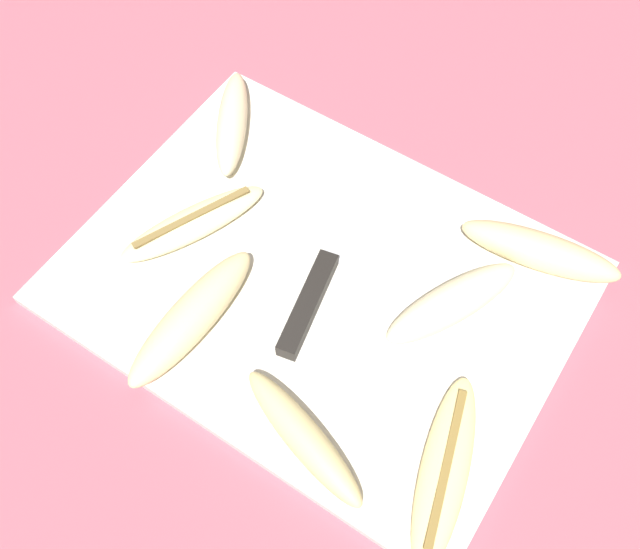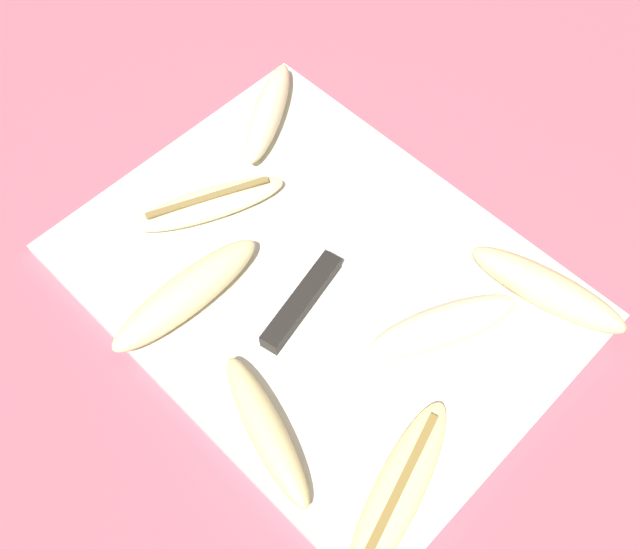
{
  "view_description": "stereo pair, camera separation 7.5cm",
  "coord_description": "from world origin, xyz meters",
  "px_view_note": "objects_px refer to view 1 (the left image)",
  "views": [
    {
      "loc": [
        0.21,
        -0.32,
        0.67
      ],
      "look_at": [
        0.0,
        0.0,
        0.02
      ],
      "focal_mm": 42.0,
      "sensor_mm": 36.0,
      "label": 1
    },
    {
      "loc": [
        0.27,
        -0.27,
        0.67
      ],
      "look_at": [
        0.0,
        0.0,
        0.02
      ],
      "focal_mm": 42.0,
      "sensor_mm": 36.0,
      "label": 2
    }
  ],
  "objects_px": {
    "banana_pale_long": "(452,303)",
    "banana_golden_short": "(445,470)",
    "banana_soft_right": "(193,223)",
    "banana_ripe_center": "(192,317)",
    "banana_mellow_near": "(540,251)",
    "knife": "(314,290)",
    "banana_spotted_left": "(303,437)",
    "banana_cream_curved": "(232,123)"
  },
  "relations": [
    {
      "from": "knife",
      "to": "banana_ripe_center",
      "type": "bearing_deg",
      "value": -142.51
    },
    {
      "from": "banana_cream_curved",
      "to": "banana_spotted_left",
      "type": "relative_size",
      "value": 0.91
    },
    {
      "from": "banana_pale_long",
      "to": "banana_soft_right",
      "type": "bearing_deg",
      "value": -167.4
    },
    {
      "from": "banana_pale_long",
      "to": "banana_golden_short",
      "type": "height_order",
      "value": "banana_pale_long"
    },
    {
      "from": "banana_golden_short",
      "to": "banana_ripe_center",
      "type": "bearing_deg",
      "value": -178.84
    },
    {
      "from": "banana_ripe_center",
      "to": "banana_mellow_near",
      "type": "relative_size",
      "value": 1.05
    },
    {
      "from": "knife",
      "to": "banana_mellow_near",
      "type": "distance_m",
      "value": 0.23
    },
    {
      "from": "banana_cream_curved",
      "to": "banana_mellow_near",
      "type": "height_order",
      "value": "banana_mellow_near"
    },
    {
      "from": "banana_ripe_center",
      "to": "banana_mellow_near",
      "type": "xyz_separation_m",
      "value": [
        0.25,
        0.25,
        0.0
      ]
    },
    {
      "from": "banana_cream_curved",
      "to": "banana_ripe_center",
      "type": "xyz_separation_m",
      "value": [
        0.12,
        -0.22,
        0.0
      ]
    },
    {
      "from": "banana_cream_curved",
      "to": "knife",
      "type": "bearing_deg",
      "value": -32.78
    },
    {
      "from": "knife",
      "to": "banana_pale_long",
      "type": "bearing_deg",
      "value": 12.87
    },
    {
      "from": "banana_ripe_center",
      "to": "banana_spotted_left",
      "type": "xyz_separation_m",
      "value": [
        0.16,
        -0.04,
        -0.0
      ]
    },
    {
      "from": "knife",
      "to": "banana_golden_short",
      "type": "bearing_deg",
      "value": -36.27
    },
    {
      "from": "banana_golden_short",
      "to": "banana_cream_curved",
      "type": "bearing_deg",
      "value": 151.3
    },
    {
      "from": "banana_spotted_left",
      "to": "banana_golden_short",
      "type": "distance_m",
      "value": 0.13
    },
    {
      "from": "banana_soft_right",
      "to": "banana_golden_short",
      "type": "bearing_deg",
      "value": -13.67
    },
    {
      "from": "knife",
      "to": "banana_golden_short",
      "type": "relative_size",
      "value": 1.23
    },
    {
      "from": "knife",
      "to": "banana_pale_long",
      "type": "relative_size",
      "value": 1.47
    },
    {
      "from": "banana_pale_long",
      "to": "banana_ripe_center",
      "type": "bearing_deg",
      "value": -143.41
    },
    {
      "from": "knife",
      "to": "banana_golden_short",
      "type": "height_order",
      "value": "banana_golden_short"
    },
    {
      "from": "banana_pale_long",
      "to": "banana_soft_right",
      "type": "distance_m",
      "value": 0.28
    },
    {
      "from": "banana_cream_curved",
      "to": "banana_soft_right",
      "type": "xyz_separation_m",
      "value": [
        0.05,
        -0.13,
        -0.01
      ]
    },
    {
      "from": "banana_golden_short",
      "to": "banana_soft_right",
      "type": "bearing_deg",
      "value": 166.33
    },
    {
      "from": "knife",
      "to": "banana_golden_short",
      "type": "xyz_separation_m",
      "value": [
        0.19,
        -0.09,
        0.0
      ]
    },
    {
      "from": "banana_golden_short",
      "to": "banana_soft_right",
      "type": "xyz_separation_m",
      "value": [
        -0.34,
        0.08,
        0.0
      ]
    },
    {
      "from": "banana_ripe_center",
      "to": "banana_pale_long",
      "type": "xyz_separation_m",
      "value": [
        0.2,
        0.15,
        0.0
      ]
    },
    {
      "from": "banana_ripe_center",
      "to": "banana_golden_short",
      "type": "bearing_deg",
      "value": 1.16
    },
    {
      "from": "banana_mellow_near",
      "to": "banana_spotted_left",
      "type": "xyz_separation_m",
      "value": [
        -0.09,
        -0.29,
        -0.0
      ]
    },
    {
      "from": "banana_ripe_center",
      "to": "banana_cream_curved",
      "type": "bearing_deg",
      "value": 117.78
    },
    {
      "from": "banana_ripe_center",
      "to": "banana_mellow_near",
      "type": "bearing_deg",
      "value": 45.47
    },
    {
      "from": "banana_ripe_center",
      "to": "knife",
      "type": "bearing_deg",
      "value": 49.5
    },
    {
      "from": "banana_spotted_left",
      "to": "banana_soft_right",
      "type": "bearing_deg",
      "value": 150.39
    },
    {
      "from": "banana_pale_long",
      "to": "banana_golden_short",
      "type": "xyz_separation_m",
      "value": [
        0.07,
        -0.14,
        -0.01
      ]
    },
    {
      "from": "banana_golden_short",
      "to": "banana_pale_long",
      "type": "bearing_deg",
      "value": 116.5
    },
    {
      "from": "knife",
      "to": "banana_pale_long",
      "type": "height_order",
      "value": "banana_pale_long"
    },
    {
      "from": "banana_cream_curved",
      "to": "banana_golden_short",
      "type": "distance_m",
      "value": 0.44
    },
    {
      "from": "banana_pale_long",
      "to": "banana_spotted_left",
      "type": "height_order",
      "value": "banana_pale_long"
    },
    {
      "from": "banana_ripe_center",
      "to": "banana_golden_short",
      "type": "xyz_separation_m",
      "value": [
        0.27,
        0.01,
        -0.01
      ]
    },
    {
      "from": "banana_cream_curved",
      "to": "banana_spotted_left",
      "type": "bearing_deg",
      "value": -43.56
    },
    {
      "from": "banana_cream_curved",
      "to": "banana_soft_right",
      "type": "bearing_deg",
      "value": -70.69
    },
    {
      "from": "banana_ripe_center",
      "to": "banana_soft_right",
      "type": "relative_size",
      "value": 1.05
    }
  ]
}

